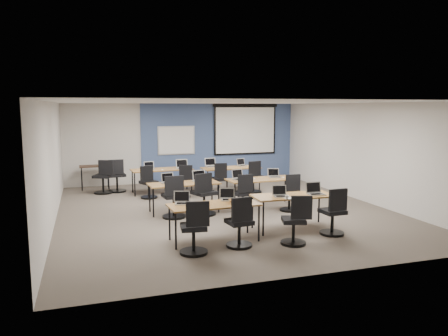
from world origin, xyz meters
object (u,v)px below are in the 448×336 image
object	(u,v)px
laptop_1	(228,197)
task_chair_6	(244,196)
task_chair_3	(334,216)
laptop_7	(274,175)
laptop_2	(281,194)
task_chair_0	(195,232)
laptop_10	(211,165)
training_table_mid_right	(261,180)
task_chair_11	(254,180)
training_table_mid_left	(184,185)
training_table_back_left	(162,170)
training_table_back_right	(231,169)
laptop_6	(238,177)
task_chair_10	(219,181)
task_chair_1	(240,226)
task_chair_5	(204,198)
laptop_3	(315,191)
training_table_front_left	(214,206)
spare_chair_b	(104,180)
laptop_8	(149,168)
task_chair_9	(183,184)
spare_chair_a	(117,178)
task_chair_2	(296,224)
training_table_front_right	(293,197)
laptop_11	(242,164)
task_chair_8	(148,185)
laptop_4	(168,181)
laptop_5	(200,179)
whiteboard	(176,140)
utility_table	(95,168)
projector_screen	(245,127)
laptop_9	(183,166)
task_chair_7	(290,196)
task_chair_4	(174,200)
laptop_0	(183,201)

from	to	relation	value
laptop_1	task_chair_6	bearing A→B (deg)	78.47
task_chair_3	laptop_7	bearing A→B (deg)	86.50
laptop_2	task_chair_0	bearing A→B (deg)	-143.88
laptop_10	training_table_mid_right	bearing A→B (deg)	-82.19
laptop_7	task_chair_11	world-z (taller)	task_chair_11
training_table_mid_left	training_table_back_left	world-z (taller)	same
training_table_back_right	laptop_6	bearing A→B (deg)	-105.40
task_chair_10	laptop_2	bearing A→B (deg)	-83.37
task_chair_1	task_chair_6	bearing A→B (deg)	61.40
task_chair_1	laptop_7	world-z (taller)	task_chair_1
task_chair_5	task_chair_11	size ratio (longest dim) A/B	1.06
task_chair_0	laptop_3	size ratio (longest dim) A/B	2.88
training_table_front_left	spare_chair_b	xyz separation A→B (m)	(-1.83, 5.47, -0.26)
laptop_8	task_chair_9	bearing A→B (deg)	-54.34
laptop_3	spare_chair_a	size ratio (longest dim) A/B	0.34
task_chair_5	laptop_7	world-z (taller)	task_chair_5
task_chair_2	task_chair_11	size ratio (longest dim) A/B	0.98
training_table_front_right	task_chair_6	size ratio (longest dim) A/B	1.80
laptop_6	laptop_8	bearing A→B (deg)	110.11
training_table_back_right	training_table_front_left	bearing A→B (deg)	-114.06
task_chair_3	laptop_11	bearing A→B (deg)	87.33
training_table_front_left	task_chair_8	world-z (taller)	task_chair_8
laptop_4	laptop_8	world-z (taller)	laptop_4
training_table_mid_right	laptop_5	distance (m)	1.63
task_chair_1	task_chair_2	world-z (taller)	task_chair_1
laptop_10	task_chair_11	distance (m)	1.46
training_table_back_right	spare_chair_a	world-z (taller)	spare_chair_a
laptop_1	task_chair_6	world-z (taller)	laptop_1
whiteboard	utility_table	bearing A→B (deg)	-171.25
projector_screen	laptop_9	distance (m)	3.39
laptop_6	laptop_7	bearing A→B (deg)	-17.26
task_chair_7	spare_chair_b	distance (m)	5.71
laptop_10	task_chair_4	bearing A→B (deg)	-125.08
task_chair_3	laptop_1	bearing A→B (deg)	159.46
training_table_back_left	laptop_4	xyz separation A→B (m)	(-0.26, -2.49, 0.11)
task_chair_1	utility_table	size ratio (longest dim) A/B	1.05
laptop_8	laptop_11	bearing A→B (deg)	-9.15
task_chair_0	laptop_7	size ratio (longest dim) A/B	3.26
training_table_back_left	spare_chair_b	size ratio (longest dim) A/B	1.76
laptop_0	laptop_3	distance (m)	2.90
task_chair_10	laptop_11	xyz separation A→B (m)	(0.94, 0.62, 0.40)
whiteboard	task_chair_5	world-z (taller)	whiteboard
laptop_3	task_chair_6	world-z (taller)	laptop_3
laptop_9	projector_screen	bearing A→B (deg)	30.19
projector_screen	laptop_3	xyz separation A→B (m)	(-0.83, -6.51, -1.09)
laptop_4	task_chair_6	size ratio (longest dim) A/B	0.34
training_table_mid_left	task_chair_11	size ratio (longest dim) A/B	1.76
training_table_front_left	laptop_5	xyz separation A→B (m)	(0.40, 2.61, 0.11)
task_chair_6	task_chair_9	world-z (taller)	task_chair_6
training_table_back_right	task_chair_4	bearing A→B (deg)	-131.64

